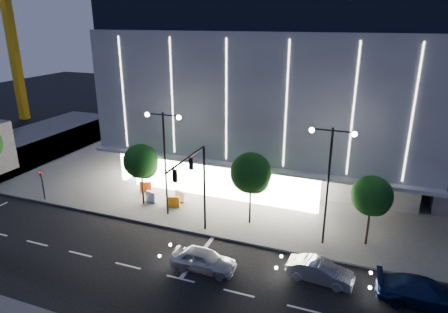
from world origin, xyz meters
TOP-DOWN VIEW (x-y plane):
  - ground at (0.00, 0.00)m, footprint 160.00×160.00m
  - sidewalk_museum at (5.00, 24.00)m, footprint 70.00×40.00m
  - museum at (2.98, 22.31)m, footprint 30.00×25.80m
  - traffic_mast at (1.00, 3.34)m, footprint 0.33×5.89m
  - street_lamp_west at (-3.00, 6.00)m, footprint 3.16×0.36m
  - street_lamp_east at (10.00, 6.00)m, footprint 3.16×0.36m
  - ped_signal_far at (-15.00, 4.50)m, footprint 0.22×0.24m
  - tree_left at (-5.97, 7.02)m, footprint 3.02×3.02m
  - tree_mid at (4.03, 7.02)m, footprint 3.25×3.25m
  - tree_right at (13.03, 7.02)m, footprint 2.91×2.91m
  - car_lead at (3.00, -0.02)m, footprint 4.45×1.80m
  - car_second at (10.42, 1.54)m, footprint 4.35×1.83m
  - car_third at (16.41, 1.53)m, footprint 5.43×2.43m
  - barrier_a at (-7.19, 9.31)m, footprint 1.12×0.58m
  - barrier_b at (-5.52, 7.56)m, footprint 1.13×0.51m
  - barrier_c at (-3.14, 7.31)m, footprint 1.12×0.61m
  - barrier_d at (-3.11, 8.62)m, footprint 1.13×0.55m

SIDE VIEW (x-z plane):
  - ground at x=0.00m, z-range 0.00..0.00m
  - sidewalk_museum at x=5.00m, z-range 0.00..0.15m
  - barrier_a at x=-7.19m, z-range 0.15..1.15m
  - barrier_b at x=-5.52m, z-range 0.15..1.15m
  - barrier_c at x=-3.14m, z-range 0.15..1.15m
  - barrier_d at x=-3.11m, z-range 0.15..1.15m
  - car_second at x=10.42m, z-range 0.00..1.40m
  - car_lead at x=3.00m, z-range 0.00..1.51m
  - car_third at x=16.41m, z-range 0.00..1.55m
  - ped_signal_far at x=-15.00m, z-range 0.39..3.39m
  - tree_right at x=13.03m, z-range 1.13..6.64m
  - tree_left at x=-5.97m, z-range 1.17..6.90m
  - tree_mid at x=4.03m, z-range 1.26..7.41m
  - traffic_mast at x=1.00m, z-range 1.49..8.56m
  - street_lamp_west at x=-3.00m, z-range 1.46..10.46m
  - street_lamp_east at x=10.00m, z-range 1.46..10.46m
  - museum at x=2.98m, z-range 0.27..18.27m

